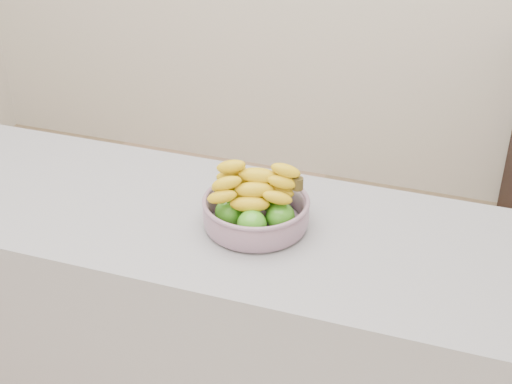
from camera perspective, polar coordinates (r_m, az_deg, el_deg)
counter at (r=2.18m, az=-6.44°, el=-11.45°), size 2.00×0.60×0.90m
fruit_bowl at (r=1.79m, az=-0.01°, el=-1.31°), size 0.27×0.27×0.17m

